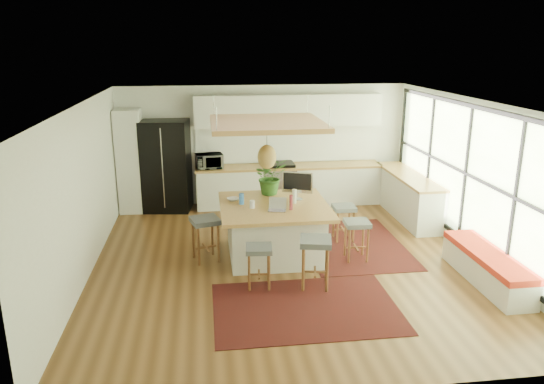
{
  "coord_description": "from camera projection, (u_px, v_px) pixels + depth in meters",
  "views": [
    {
      "loc": [
        -1.33,
        -8.06,
        3.62
      ],
      "look_at": [
        -0.2,
        0.5,
        1.1
      ],
      "focal_mm": 34.05,
      "sensor_mm": 36.0,
      "label": 1
    }
  ],
  "objects": [
    {
      "name": "back_counter_base",
      "position": [
        289.0,
        186.0,
        11.82
      ],
      "size": [
        4.2,
        0.6,
        0.88
      ],
      "primitive_type": "cube",
      "color": "silver",
      "rests_on": "floor"
    },
    {
      "name": "window_bench",
      "position": [
        487.0,
        267.0,
        8.01
      ],
      "size": [
        0.52,
        2.0,
        0.5
      ],
      "primitive_type": null,
      "color": "silver",
      "rests_on": "floor"
    },
    {
      "name": "island_bowl",
      "position": [
        233.0,
        199.0,
        9.06
      ],
      "size": [
        0.26,
        0.26,
        0.05
      ],
      "primitive_type": "imported",
      "rotation": [
        0.0,
        0.0,
        0.32
      ],
      "color": "silver",
      "rests_on": "island"
    },
    {
      "name": "ceiling",
      "position": [
        289.0,
        103.0,
        8.09
      ],
      "size": [
        7.0,
        7.0,
        0.0
      ],
      "primitive_type": "plane",
      "rotation": [
        3.14,
        0.0,
        0.0
      ],
      "color": "white",
      "rests_on": "ground"
    },
    {
      "name": "back_counter_top",
      "position": [
        289.0,
        166.0,
        11.69
      ],
      "size": [
        4.24,
        0.64,
        0.05
      ],
      "primitive_type": "cube",
      "color": "olive",
      "rests_on": "back_counter_base"
    },
    {
      "name": "island_bottle_0",
      "position": [
        242.0,
        199.0,
        8.85
      ],
      "size": [
        0.07,
        0.07,
        0.19
      ],
      "primitive_type": "cylinder",
      "color": "#3778DE",
      "rests_on": "island"
    },
    {
      "name": "backsplash",
      "position": [
        287.0,
        144.0,
        11.85
      ],
      "size": [
        4.2,
        0.02,
        0.8
      ],
      "primitive_type": "cube",
      "color": "white",
      "rests_on": "wall_back"
    },
    {
      "name": "pantry",
      "position": [
        131.0,
        161.0,
        11.19
      ],
      "size": [
        0.55,
        0.6,
        2.25
      ],
      "primitive_type": "cube",
      "color": "silver",
      "rests_on": "floor"
    },
    {
      "name": "island_bottle_3",
      "position": [
        294.0,
        198.0,
        8.92
      ],
      "size": [
        0.07,
        0.07,
        0.19
      ],
      "primitive_type": "cylinder",
      "color": "silver",
      "rests_on": "island"
    },
    {
      "name": "rug_right",
      "position": [
        353.0,
        244.0,
        9.57
      ],
      "size": [
        1.8,
        2.6,
        0.01
      ],
      "primitive_type": "cube",
      "color": "black",
      "rests_on": "floor"
    },
    {
      "name": "island_bottle_2",
      "position": [
        292.0,
        204.0,
        8.57
      ],
      "size": [
        0.07,
        0.07,
        0.19
      ],
      "primitive_type": "cylinder",
      "color": "maroon",
      "rests_on": "island"
    },
    {
      "name": "upper_cabinets",
      "position": [
        289.0,
        110.0,
        11.47
      ],
      "size": [
        4.2,
        0.34,
        0.7
      ],
      "primitive_type": "cube",
      "color": "silver",
      "rests_on": "wall_back"
    },
    {
      "name": "window_wall",
      "position": [
        473.0,
        176.0,
        8.86
      ],
      "size": [
        0.1,
        6.2,
        2.6
      ],
      "primitive_type": null,
      "color": "black",
      "rests_on": "wall_right"
    },
    {
      "name": "island_bottle_1",
      "position": [
        252.0,
        203.0,
        8.63
      ],
      "size": [
        0.07,
        0.07,
        0.19
      ],
      "primitive_type": "cylinder",
      "color": "white",
      "rests_on": "island"
    },
    {
      "name": "right_counter_top",
      "position": [
        410.0,
        176.0,
        10.87
      ],
      "size": [
        0.64,
        2.54,
        0.05
      ],
      "primitive_type": "cube",
      "color": "olive",
      "rests_on": "right_counter_base"
    },
    {
      "name": "stool_left_side",
      "position": [
        206.0,
        241.0,
        8.8
      ],
      "size": [
        0.56,
        0.56,
        0.76
      ],
      "primitive_type": null,
      "rotation": [
        0.0,
        0.0,
        -1.29
      ],
      "color": "#494E51",
      "rests_on": "floor"
    },
    {
      "name": "stool_right_front",
      "position": [
        356.0,
        240.0,
        8.83
      ],
      "size": [
        0.43,
        0.43,
        0.7
      ],
      "primitive_type": null,
      "rotation": [
        0.0,
        0.0,
        1.52
      ],
      "color": "#494E51",
      "rests_on": "floor"
    },
    {
      "name": "ceiling_panel",
      "position": [
        267.0,
        139.0,
        8.62
      ],
      "size": [
        1.86,
        1.86,
        0.8
      ],
      "primitive_type": null,
      "color": "olive",
      "rests_on": "ceiling"
    },
    {
      "name": "island_plant",
      "position": [
        270.0,
        180.0,
        9.41
      ],
      "size": [
        0.83,
        0.86,
        0.52
      ],
      "primitive_type": "imported",
      "rotation": [
        0.0,
        0.0,
        0.45
      ],
      "color": "#1E4C19",
      "rests_on": "island"
    },
    {
      "name": "island",
      "position": [
        274.0,
        230.0,
        8.98
      ],
      "size": [
        1.85,
        1.85,
        0.93
      ],
      "primitive_type": null,
      "color": "olive",
      "rests_on": "floor"
    },
    {
      "name": "wall_left",
      "position": [
        83.0,
        193.0,
        8.06
      ],
      "size": [
        0.0,
        7.0,
        7.0
      ],
      "primitive_type": "plane",
      "rotation": [
        1.57,
        0.0,
        1.57
      ],
      "color": "silver",
      "rests_on": "ground"
    },
    {
      "name": "laptop",
      "position": [
        277.0,
        204.0,
        8.5
      ],
      "size": [
        0.36,
        0.37,
        0.22
      ],
      "primitive_type": null,
      "rotation": [
        0.0,
        0.0,
        -0.24
      ],
      "color": "#A5A5AA",
      "rests_on": "island"
    },
    {
      "name": "wall_front",
      "position": [
        344.0,
        279.0,
        5.14
      ],
      "size": [
        6.5,
        0.0,
        6.5
      ],
      "primitive_type": "plane",
      "rotation": [
        -1.57,
        0.0,
        0.0
      ],
      "color": "silver",
      "rests_on": "ground"
    },
    {
      "name": "right_counter_base",
      "position": [
        408.0,
        197.0,
        11.0
      ],
      "size": [
        0.6,
        2.5,
        0.88
      ],
      "primitive_type": "cube",
      "color": "silver",
      "rests_on": "floor"
    },
    {
      "name": "stool_near_left",
      "position": [
        259.0,
        265.0,
        7.83
      ],
      "size": [
        0.42,
        0.42,
        0.66
      ],
      "primitive_type": null,
      "rotation": [
        0.0,
        0.0,
        -0.09
      ],
      "color": "#494E51",
      "rests_on": "floor"
    },
    {
      "name": "rug_near",
      "position": [
        306.0,
        308.0,
        7.28
      ],
      "size": [
        2.6,
        1.8,
        0.01
      ],
      "primitive_type": "cube",
      "color": "black",
      "rests_on": "floor"
    },
    {
      "name": "stool_right_back",
      "position": [
        343.0,
        222.0,
        9.71
      ],
      "size": [
        0.4,
        0.4,
        0.68
      ],
      "primitive_type": null,
      "rotation": [
        0.0,
        0.0,
        1.57
      ],
      "color": "#494E51",
      "rests_on": "floor"
    },
    {
      "name": "microwave",
      "position": [
        209.0,
        160.0,
        11.37
      ],
      "size": [
        0.62,
        0.4,
        0.39
      ],
      "primitive_type": "imported",
      "rotation": [
        0.0,
        0.0,
        0.15
      ],
      "color": "#A5A5AA",
      "rests_on": "back_counter_top"
    },
    {
      "name": "fridge",
      "position": [
        167.0,
        169.0,
        11.35
      ],
      "size": [
        1.09,
        0.91,
        2.0
      ],
      "primitive_type": null,
      "rotation": [
        0.0,
        0.0,
        -0.13
      ],
      "color": "black",
      "rests_on": "floor"
    },
    {
      "name": "floor",
      "position": [
        287.0,
        261.0,
        8.85
      ],
      "size": [
        7.0,
        7.0,
        0.0
      ],
      "primitive_type": "plane",
      "color": "#543318",
      "rests_on": "ground"
    },
    {
      "name": "range",
      "position": [
        278.0,
        184.0,
        11.77
      ],
      "size": [
        0.76,
        0.62,
        1.0
      ],
      "primitive_type": null,
      "color": "#A5A5AA",
      "rests_on": "floor"
    },
    {
      "name": "monitor",
      "position": [
        297.0,
        185.0,
        9.06
      ],
      "size": [
        0.59,
        0.38,
        0.51
      ],
      "primitive_type": null,
      "rotation": [
        0.0,
        0.0,
        -0.37
      ],
      "color": "#A5A5AA",
      "rests_on": "island"
    },
    {
      "name": "wall_back",
      "position": [
        264.0,
        145.0,
        11.8
      ],
      "size": [
        6.5,
        0.0,
        6.5
      ],
      "primitive_type": "plane",
      "rotation": [
        1.57,
        0.0,
        0.0
      ],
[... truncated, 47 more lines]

